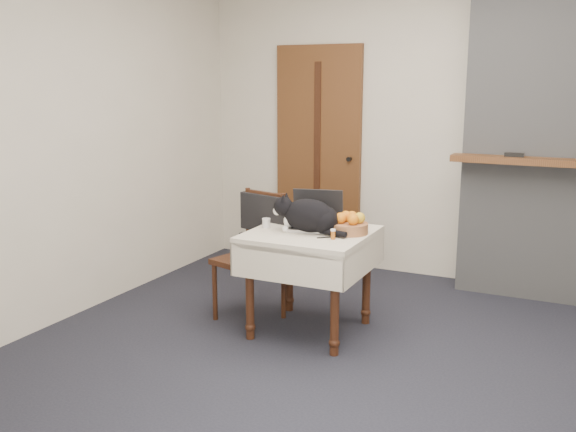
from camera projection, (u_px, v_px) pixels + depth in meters
name	position (u px, v px, depth m)	size (l,w,h in m)	color
ground	(371.00, 367.00, 3.85)	(4.50, 4.50, 0.00)	black
room_shell	(403.00, 67.00, 3.89)	(4.52, 4.01, 2.61)	beige
door	(318.00, 157.00, 5.89)	(0.82, 0.10, 2.00)	brown
chimney	(568.00, 133.00, 4.82)	(1.62, 0.48, 2.60)	gray
side_table	(310.00, 248.00, 4.29)	(0.78, 0.78, 0.70)	#3B1B10
laptop	(316.00, 219.00, 4.36)	(0.40, 0.37, 0.26)	#B7B7BC
cat	(310.00, 216.00, 4.22)	(0.54, 0.26, 0.26)	black
cream_jar	(266.00, 223.00, 4.38)	(0.06, 0.06, 0.06)	silver
pill_bottle	(333.00, 234.00, 4.05)	(0.03, 0.03, 0.07)	#9F5013
fruit_basket	(350.00, 225.00, 4.21)	(0.25, 0.25, 0.14)	#9F6A40
desk_clutter	(340.00, 235.00, 4.17)	(0.16, 0.02, 0.01)	black
chair	(258.00, 238.00, 4.58)	(0.50, 0.50, 0.92)	#3B1B10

